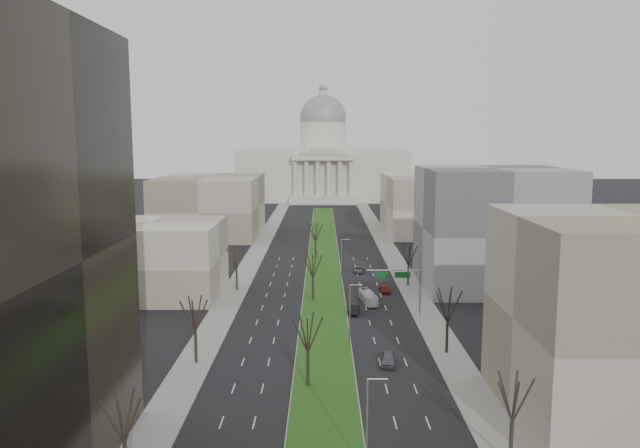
{
  "coord_description": "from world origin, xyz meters",
  "views": [
    {
      "loc": [
        -0.24,
        -32.2,
        30.14
      ],
      "look_at": [
        -0.79,
        104.45,
        10.99
      ],
      "focal_mm": 35.0,
      "sensor_mm": 36.0,
      "label": 1
    }
  ],
  "objects_px": {
    "car_grey_far": "(359,270)",
    "box_van": "(368,297)",
    "car_red": "(385,289)",
    "car_grey_near": "(388,359)",
    "car_black": "(354,309)"
  },
  "relations": [
    {
      "from": "car_grey_near",
      "to": "car_red",
      "type": "distance_m",
      "value": 39.18
    },
    {
      "from": "car_grey_far",
      "to": "box_van",
      "type": "height_order",
      "value": "box_van"
    },
    {
      "from": "car_grey_far",
      "to": "box_van",
      "type": "bearing_deg",
      "value": -82.17
    },
    {
      "from": "car_black",
      "to": "car_grey_near",
      "type": "bearing_deg",
      "value": -74.23
    },
    {
      "from": "car_grey_far",
      "to": "box_van",
      "type": "relative_size",
      "value": 0.57
    },
    {
      "from": "car_grey_near",
      "to": "car_black",
      "type": "xyz_separation_m",
      "value": [
        -3.36,
        24.13,
        -0.02
      ]
    },
    {
      "from": "car_grey_near",
      "to": "car_grey_far",
      "type": "height_order",
      "value": "car_grey_near"
    },
    {
      "from": "car_grey_far",
      "to": "box_van",
      "type": "distance_m",
      "value": 25.94
    },
    {
      "from": "car_grey_near",
      "to": "box_van",
      "type": "bearing_deg",
      "value": 98.61
    },
    {
      "from": "car_red",
      "to": "car_grey_far",
      "type": "xyz_separation_m",
      "value": [
        -4.03,
        17.96,
        -0.01
      ]
    },
    {
      "from": "car_grey_near",
      "to": "car_red",
      "type": "xyz_separation_m",
      "value": [
        3.39,
        39.04,
        -0.15
      ]
    },
    {
      "from": "car_grey_near",
      "to": "car_red",
      "type": "bearing_deg",
      "value": 92.83
    },
    {
      "from": "car_red",
      "to": "box_van",
      "type": "distance_m",
      "value": 8.86
    },
    {
      "from": "car_red",
      "to": "car_black",
      "type": "bearing_deg",
      "value": -117.99
    },
    {
      "from": "car_black",
      "to": "box_van",
      "type": "bearing_deg",
      "value": 75.02
    }
  ]
}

